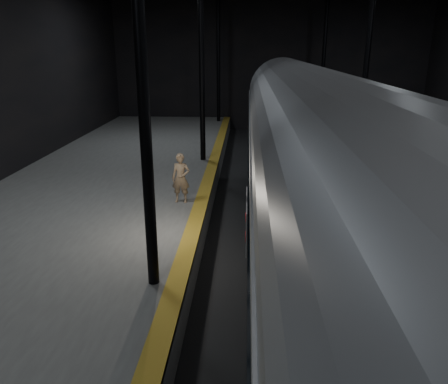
{
  "coord_description": "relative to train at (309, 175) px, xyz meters",
  "views": [
    {
      "loc": [
        -1.63,
        -13.15,
        6.37
      ],
      "look_at": [
        -2.32,
        -0.07,
        2.0
      ],
      "focal_mm": 35.0,
      "sensor_mm": 36.0,
      "label": 1
    }
  ],
  "objects": [
    {
      "name": "woman",
      "position": [
        -3.97,
        3.91,
        -1.32
      ],
      "size": [
        0.69,
        0.48,
        1.8
      ],
      "primitive_type": "imported",
      "rotation": [
        0.0,
        0.0,
        -0.08
      ],
      "color": "#8D7356",
      "rests_on": "platform_left"
    },
    {
      "name": "tactile_strip",
      "position": [
        -3.25,
        2.2,
        -2.21
      ],
      "size": [
        0.5,
        43.8,
        0.01
      ],
      "primitive_type": "cube",
      "color": "olive",
      "rests_on": "platform_left"
    },
    {
      "name": "platform_left",
      "position": [
        -7.5,
        2.2,
        -2.72
      ],
      "size": [
        9.0,
        43.8,
        1.0
      ],
      "primitive_type": "cube",
      "color": "#51514F",
      "rests_on": "ground"
    },
    {
      "name": "train",
      "position": [
        0.0,
        0.0,
        0.0
      ],
      "size": [
        3.23,
        21.58,
        5.77
      ],
      "color": "#ADAFB6",
      "rests_on": "ground"
    },
    {
      "name": "track",
      "position": [
        0.0,
        2.2,
        -3.15
      ],
      "size": [
        2.4,
        43.0,
        0.24
      ],
      "color": "#3F3328",
      "rests_on": "ground"
    },
    {
      "name": "ground",
      "position": [
        0.0,
        2.2,
        -3.22
      ],
      "size": [
        44.0,
        44.0,
        0.0
      ],
      "primitive_type": "plane",
      "color": "black",
      "rests_on": "ground"
    }
  ]
}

